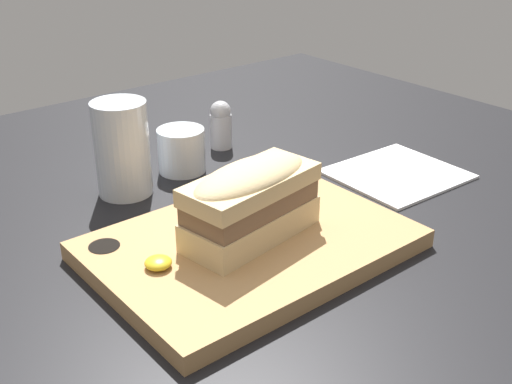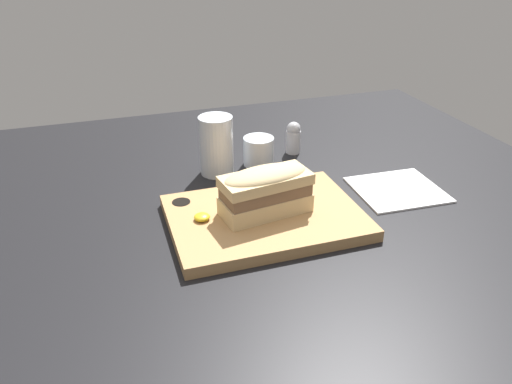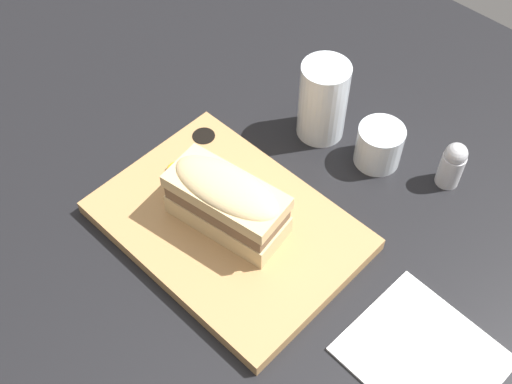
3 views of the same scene
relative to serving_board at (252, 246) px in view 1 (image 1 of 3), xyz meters
The scene contains 8 objects.
dining_table 5.42cm from the serving_board, behind, with size 145.23×128.40×2.00cm.
serving_board is the anchor object (origin of this frame).
sandwich 5.65cm from the serving_board, 63.27° to the left, with size 16.38×9.14×8.55cm.
mustard_dollop 11.21cm from the serving_board, behind, with size 2.77×2.77×1.11cm.
water_glass 23.35cm from the serving_board, 97.42° to the left, with size 7.09×7.09×12.48cm.
wine_glass 25.01cm from the serving_board, 74.31° to the left, with size 6.67×6.67×6.23cm.
napkin 29.34cm from the serving_board, ahead, with size 17.27×15.84×0.40cm.
salt_shaker 32.31cm from the serving_board, 59.39° to the left, with size 3.33×3.33×7.43cm.
Camera 1 is at (-33.16, -47.57, 39.00)cm, focal length 45.00 mm.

